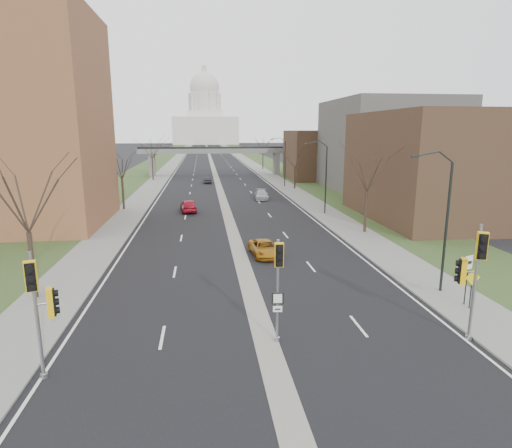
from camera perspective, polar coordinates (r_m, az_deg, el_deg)
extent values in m
plane|color=black|center=(20.49, 1.77, -16.66)|extent=(700.00, 700.00, 0.00)
cube|color=black|center=(168.02, -6.17, 8.86)|extent=(20.00, 600.00, 0.01)
cube|color=gray|center=(168.02, -6.17, 8.86)|extent=(1.20, 600.00, 0.02)
cube|color=gray|center=(168.64, -2.04, 8.95)|extent=(4.00, 600.00, 0.12)
cube|color=gray|center=(168.24, -10.31, 8.76)|extent=(4.00, 600.00, 0.12)
cube|color=#293E1C|center=(169.28, 0.01, 8.97)|extent=(8.00, 600.00, 0.10)
cube|color=#293E1C|center=(168.68, -12.36, 8.68)|extent=(8.00, 600.00, 0.10)
cube|color=#4B3523|center=(53.13, 23.45, 7.07)|extent=(16.00, 20.00, 12.00)
cube|color=#575650|center=(76.24, 17.03, 9.96)|extent=(18.00, 22.00, 15.00)
cube|color=#4B3523|center=(91.27, 8.83, 9.08)|extent=(14.00, 14.00, 10.00)
cube|color=slate|center=(98.62, -13.69, 7.65)|extent=(1.20, 2.50, 5.00)
cube|color=slate|center=(99.41, 2.71, 8.02)|extent=(1.20, 2.50, 5.00)
cube|color=slate|center=(97.84, -5.49, 9.67)|extent=(34.00, 3.00, 1.00)
cube|color=black|center=(97.81, -5.50, 10.08)|extent=(34.00, 0.15, 0.50)
cube|color=silver|center=(337.71, -6.74, 12.24)|extent=(48.00, 42.00, 20.00)
cube|color=silver|center=(337.93, -6.80, 14.28)|extent=(26.00, 26.00, 5.00)
cylinder|color=silver|center=(338.37, -6.84, 15.80)|extent=(22.00, 22.00, 14.00)
sphere|color=silver|center=(339.23, -6.88, 17.65)|extent=(22.00, 22.00, 22.00)
cylinder|color=silver|center=(340.51, -6.94, 19.58)|extent=(3.60, 3.60, 4.50)
cylinder|color=black|center=(28.44, 24.02, -0.54)|extent=(0.16, 0.16, 8.00)
cube|color=black|center=(26.74, 20.57, 8.43)|extent=(0.45, 0.18, 0.14)
cylinder|color=black|center=(52.13, 9.30, 5.76)|extent=(0.16, 0.16, 8.00)
cube|color=black|center=(51.22, 6.96, 10.60)|extent=(0.45, 0.18, 0.14)
cylinder|color=black|center=(77.32, 3.88, 7.98)|extent=(0.16, 0.16, 8.00)
cube|color=black|center=(76.71, 2.21, 11.22)|extent=(0.45, 0.18, 0.14)
cylinder|color=#382B21|center=(28.73, -27.64, -4.90)|extent=(0.28, 0.28, 4.00)
cylinder|color=#382B21|center=(57.18, -17.30, 3.78)|extent=(0.28, 0.28, 3.75)
cylinder|color=#382B21|center=(90.61, -13.61, 7.11)|extent=(0.28, 0.28, 4.25)
cylinder|color=#382B21|center=(43.44, 14.40, 1.57)|extent=(0.28, 0.28, 4.00)
cylinder|color=#382B21|center=(74.83, 5.20, 6.08)|extent=(0.28, 0.28, 3.50)
cylinder|color=#382B21|center=(114.06, 0.93, 8.45)|extent=(0.28, 0.28, 4.25)
cylinder|color=gray|center=(19.41, -27.16, -10.97)|extent=(0.15, 0.15, 5.40)
cylinder|color=gray|center=(20.52, -26.42, -17.67)|extent=(0.29, 0.29, 0.21)
cube|color=#E7B10D|center=(18.30, -27.82, -6.17)|extent=(0.54, 0.52, 1.19)
cube|color=#E7B10D|center=(19.18, -25.75, -9.42)|extent=(0.52, 0.54, 1.19)
cylinder|color=gray|center=(20.38, 2.89, -8.99)|extent=(0.14, 0.14, 5.05)
cylinder|color=gray|center=(21.38, 2.81, -15.07)|extent=(0.27, 0.27, 0.19)
cube|color=#E7B10D|center=(19.29, 3.10, -4.13)|extent=(0.43, 0.41, 1.12)
cube|color=black|center=(20.48, 2.88, -9.75)|extent=(0.58, 0.08, 0.58)
cube|color=silver|center=(20.69, 2.86, -11.12)|extent=(0.44, 0.07, 0.29)
cylinder|color=gray|center=(22.83, 27.14, -7.08)|extent=(0.15, 0.15, 5.75)
cylinder|color=gray|center=(23.83, 26.48, -13.38)|extent=(0.31, 0.31, 0.22)
cube|color=#E7B10D|center=(21.77, 27.91, -2.59)|extent=(0.60, 0.59, 1.27)
cube|color=#E7B10D|center=(22.56, 25.89, -5.70)|extent=(0.59, 0.60, 1.27)
cylinder|color=black|center=(27.44, 26.22, -7.13)|extent=(0.07, 0.07, 2.53)
cube|color=silver|center=(27.08, 26.47, -4.60)|extent=(0.60, 0.26, 0.80)
cylinder|color=black|center=(27.08, 26.71, -8.22)|extent=(0.07, 0.07, 1.83)
cube|color=yellow|center=(26.79, 26.90, -6.38)|extent=(0.89, 0.07, 0.89)
imported|color=maroon|center=(54.23, -9.00, 2.47)|extent=(2.33, 4.82, 1.58)
imported|color=black|center=(83.69, -6.50, 5.85)|extent=(1.61, 3.82, 1.23)
imported|color=#A36311|center=(34.72, 1.15, -3.23)|extent=(2.40, 4.62, 1.24)
imported|color=#9B9BA2|center=(63.40, 0.75, 3.92)|extent=(2.27, 4.78, 1.34)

